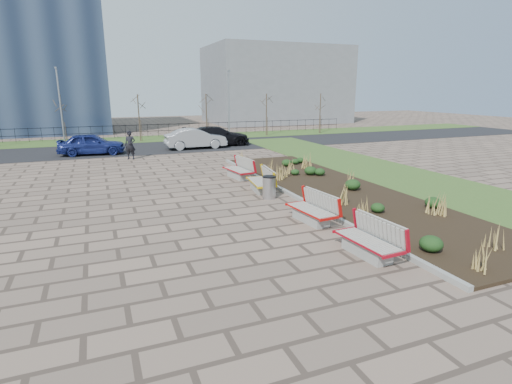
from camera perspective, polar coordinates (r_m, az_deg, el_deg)
name	(u,v)px	position (r m, az deg, el deg)	size (l,w,h in m)	color
ground	(246,253)	(11.31, -1.42, -8.68)	(120.00, 120.00, 0.00)	#776051
planting_bed	(338,190)	(18.28, 11.57, 0.26)	(4.50, 18.00, 0.10)	black
planting_curb	(291,195)	(17.13, 5.04, -0.37)	(0.16, 18.00, 0.15)	gray
grass_verge_near	(420,182)	(21.22, 22.37, 1.33)	(5.00, 38.00, 0.04)	#33511E
grass_verge_far	(139,139)	(38.18, -16.39, 7.23)	(80.00, 5.00, 0.04)	#33511E
road	(147,148)	(32.26, -15.28, 6.06)	(80.00, 7.00, 0.02)	black
bench_a	(367,239)	(11.35, 15.60, -6.43)	(0.90, 2.10, 1.00)	#A60B1B
bench_b	(311,208)	(13.78, 7.85, -2.30)	(0.90, 2.10, 1.00)	red
bench_c	(260,180)	(17.81, 0.52, 1.67)	(0.90, 2.10, 1.00)	gold
bench_d	(238,169)	(20.50, -2.60, 3.36)	(0.90, 2.10, 1.00)	#B10B17
litter_bin	(269,188)	(16.64, 1.89, 0.64)	(0.55, 0.55, 0.94)	#B2B2B7
pedestrian	(130,145)	(27.32, -17.54, 6.42)	(0.68, 0.45, 1.87)	black
car_blue	(92,144)	(30.12, -22.43, 6.37)	(1.76, 4.38, 1.49)	navy
car_silver	(196,139)	(31.18, -8.62, 7.57)	(1.62, 4.64, 1.53)	gray
car_black	(217,136)	(32.61, -5.61, 7.97)	(2.16, 5.32, 1.54)	black
tree_b	(63,120)	(36.41, -25.90, 9.26)	(1.40, 1.40, 4.00)	#4C3D2D
tree_c	(139,118)	(36.51, -16.37, 10.12)	(1.40, 1.40, 4.00)	#4C3D2D
tree_d	(206,116)	(37.58, -7.09, 10.69)	(1.40, 1.40, 4.00)	#4C3D2D
tree_e	(266,115)	(39.54, 1.50, 10.98)	(1.40, 1.40, 4.00)	#4C3D2D
tree_f	(320,113)	(42.27, 9.13, 11.03)	(1.40, 1.40, 4.00)	#4C3D2D
lamp_west	(61,108)	(35.86, -26.13, 10.78)	(0.24, 0.60, 6.00)	gray
lamp_east	(229,105)	(37.61, -3.92, 12.30)	(0.24, 0.60, 6.00)	gray
railing_fence	(137,131)	(39.60, -16.67, 8.36)	(44.00, 0.10, 1.20)	black
building_grey	(275,85)	(56.88, 2.79, 15.01)	(18.00, 12.00, 10.00)	slate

